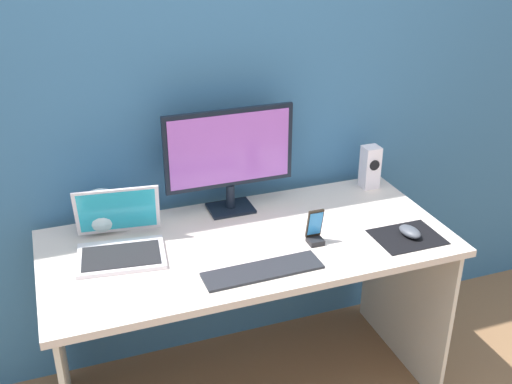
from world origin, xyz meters
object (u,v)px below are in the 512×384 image
(monitor, at_px, (230,155))
(phone_in_dock, at_px, (315,231))
(laptop, at_px, (120,241))
(fishbowl, at_px, (101,210))
(mouse, at_px, (410,232))
(speaker_right, at_px, (370,167))
(keyboard_external, at_px, (263,271))

(monitor, height_order, phone_in_dock, monitor)
(monitor, relative_size, laptop, 1.54)
(laptop, distance_m, fishbowl, 0.20)
(monitor, bearing_deg, phone_in_dock, -59.41)
(fishbowl, bearing_deg, laptop, -78.54)
(phone_in_dock, bearing_deg, mouse, -12.75)
(laptop, height_order, phone_in_dock, laptop)
(fishbowl, bearing_deg, mouse, -22.57)
(laptop, xyz_separation_m, phone_in_dock, (0.69, -0.18, 0.00))
(speaker_right, height_order, keyboard_external, speaker_right)
(phone_in_dock, bearing_deg, fishbowl, 153.03)
(monitor, distance_m, keyboard_external, 0.54)
(fishbowl, distance_m, mouse, 1.18)
(laptop, bearing_deg, speaker_right, 9.23)
(fishbowl, relative_size, mouse, 1.73)
(phone_in_dock, bearing_deg, keyboard_external, -154.47)
(speaker_right, relative_size, fishbowl, 1.10)
(keyboard_external, bearing_deg, phone_in_dock, 24.46)
(keyboard_external, height_order, phone_in_dock, phone_in_dock)
(mouse, height_order, phone_in_dock, phone_in_dock)
(monitor, bearing_deg, laptop, -159.36)
(speaker_right, bearing_deg, laptop, -170.77)
(monitor, xyz_separation_m, laptop, (-0.48, -0.18, -0.20))
(laptop, distance_m, mouse, 1.08)
(laptop, relative_size, phone_in_dock, 2.47)
(keyboard_external, bearing_deg, fishbowl, 133.16)
(laptop, relative_size, fishbowl, 1.98)
(mouse, xyz_separation_m, phone_in_dock, (-0.36, 0.08, 0.03))
(speaker_right, distance_m, laptop, 1.13)
(fishbowl, distance_m, keyboard_external, 0.69)
(phone_in_dock, bearing_deg, laptop, 165.29)
(monitor, bearing_deg, mouse, -37.67)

